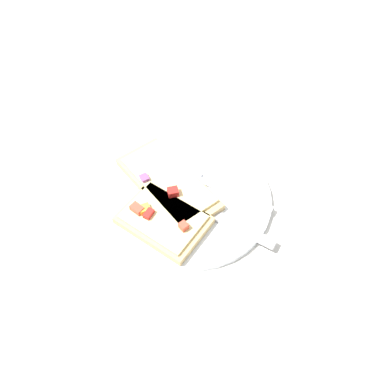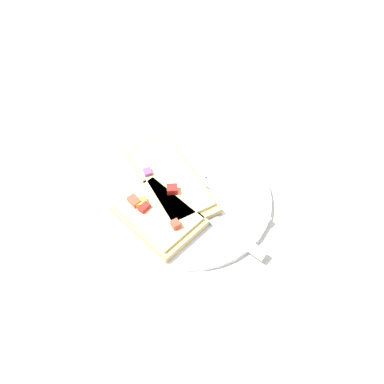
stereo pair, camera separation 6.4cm
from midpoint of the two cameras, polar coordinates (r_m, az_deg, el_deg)
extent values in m
plane|color=beige|center=(0.66, 2.78, -1.33)|extent=(4.00, 4.00, 0.00)
cylinder|color=white|center=(0.65, 2.80, -1.03)|extent=(0.28, 0.28, 0.01)
cube|color=#B7B7BC|center=(0.65, 9.33, -1.44)|extent=(0.14, 0.04, 0.01)
cube|color=#B7B7BC|center=(0.68, 2.43, 2.61)|extent=(0.06, 0.04, 0.01)
cube|color=#B7B7BC|center=(0.70, 0.16, 4.78)|extent=(0.03, 0.01, 0.00)
cube|color=#B7B7BC|center=(0.69, -0.20, 4.42)|extent=(0.03, 0.01, 0.00)
cube|color=#B7B7BC|center=(0.69, -0.57, 4.07)|extent=(0.03, 0.01, 0.00)
cube|color=#B7B7BC|center=(0.69, -0.94, 3.71)|extent=(0.03, 0.01, 0.00)
cube|color=#B7B7BC|center=(0.61, 10.76, -7.47)|extent=(0.09, 0.03, 0.01)
cube|color=#B7B7BC|center=(0.64, 2.23, -1.80)|extent=(0.14, 0.04, 0.00)
cube|color=tan|center=(0.66, -0.55, 1.59)|extent=(0.22, 0.13, 0.01)
cube|color=beige|center=(0.65, -0.56, 2.13)|extent=(0.19, 0.12, 0.01)
cube|color=#934C8E|center=(0.65, -4.01, 2.90)|extent=(0.02, 0.02, 0.01)
cube|color=red|center=(0.62, -0.11, 0.23)|extent=(0.02, 0.02, 0.01)
cube|color=tan|center=(0.62, -2.07, -3.97)|extent=(0.15, 0.11, 0.01)
cube|color=beige|center=(0.61, -2.10, -3.46)|extent=(0.13, 0.10, 0.01)
cube|color=yellow|center=(0.61, -4.82, -1.71)|extent=(0.02, 0.02, 0.01)
cube|color=#D14733|center=(0.61, -5.89, -1.55)|extent=(0.02, 0.01, 0.01)
cube|color=red|center=(0.61, -4.31, -2.55)|extent=(0.01, 0.02, 0.01)
cube|color=#D14733|center=(0.59, 0.59, -5.15)|extent=(0.02, 0.01, 0.01)
sphere|color=tan|center=(0.66, 3.52, 0.48)|extent=(0.01, 0.01, 0.01)
sphere|color=tan|center=(0.62, 4.40, -3.85)|extent=(0.01, 0.01, 0.01)
sphere|color=tan|center=(0.63, -3.50, -2.38)|extent=(0.01, 0.01, 0.01)
sphere|color=tan|center=(0.66, -1.92, 1.44)|extent=(0.01, 0.01, 0.01)
camera|label=1|loc=(0.03, -87.13, 3.81)|focal=35.00mm
camera|label=2|loc=(0.03, 92.87, -3.81)|focal=35.00mm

